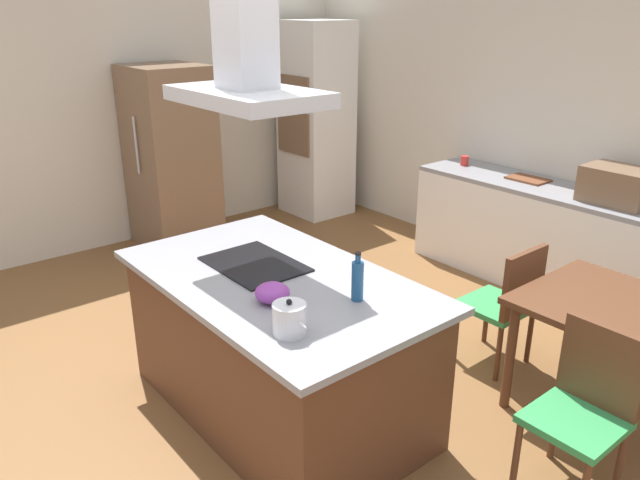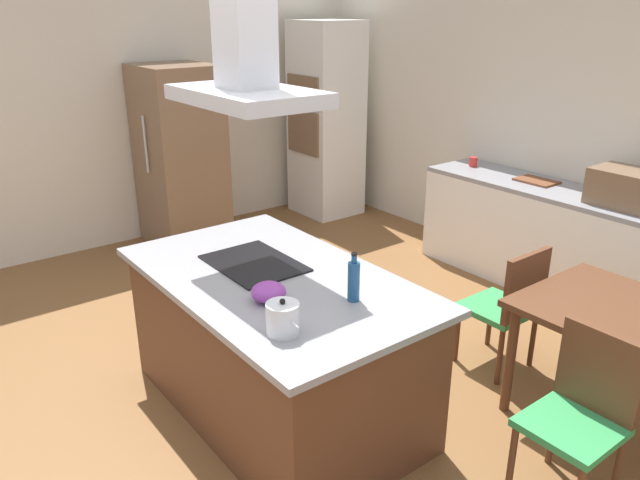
{
  "view_description": "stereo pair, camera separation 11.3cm",
  "coord_description": "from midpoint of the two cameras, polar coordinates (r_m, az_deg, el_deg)",
  "views": [
    {
      "loc": [
        2.61,
        -1.82,
        2.35
      ],
      "look_at": [
        -0.09,
        0.4,
        1.0
      ],
      "focal_mm": 34.29,
      "sensor_mm": 36.0,
      "label": 1
    },
    {
      "loc": [
        2.69,
        -1.73,
        2.35
      ],
      "look_at": [
        -0.09,
        0.4,
        1.0
      ],
      "focal_mm": 34.29,
      "sensor_mm": 36.0,
      "label": 2
    }
  ],
  "objects": [
    {
      "name": "back_counter",
      "position": [
        5.69,
        21.24,
        0.11
      ],
      "size": [
        2.39,
        0.62,
        0.9
      ],
      "color": "white",
      "rests_on": "ground"
    },
    {
      "name": "coffee_mug_red",
      "position": [
        6.09,
        14.63,
        7.08
      ],
      "size": [
        0.08,
        0.08,
        0.09
      ],
      "primitive_type": "cylinder",
      "color": "red",
      "rests_on": "back_counter"
    },
    {
      "name": "chair_at_left_end",
      "position": [
        4.27,
        18.02,
        -5.55
      ],
      "size": [
        0.42,
        0.42,
        0.89
      ],
      "color": "#33934C",
      "rests_on": "ground"
    },
    {
      "name": "olive_oil_bottle",
      "position": [
        3.18,
        4.18,
        -3.81
      ],
      "size": [
        0.06,
        0.06,
        0.27
      ],
      "color": "navy",
      "rests_on": "kitchen_island"
    },
    {
      "name": "ground",
      "position": [
        4.82,
        11.89,
        -8.56
      ],
      "size": [
        16.0,
        16.0,
        0.0
      ],
      "primitive_type": "plane",
      "color": "brown"
    },
    {
      "name": "refrigerator",
      "position": [
        6.37,
        -12.4,
        7.54
      ],
      "size": [
        0.8,
        0.73,
        1.82
      ],
      "color": "brown",
      "rests_on": "ground"
    },
    {
      "name": "wall_left",
      "position": [
        6.77,
        -13.22,
        12.06
      ],
      "size": [
        0.1,
        8.8,
        2.7
      ],
      "primitive_type": "cube",
      "color": "beige",
      "rests_on": "ground"
    },
    {
      "name": "range_hood",
      "position": [
        3.38,
        -6.0,
        16.8
      ],
      "size": [
        0.9,
        0.55,
        0.78
      ],
      "color": "#ADADB2"
    },
    {
      "name": "cooktop",
      "position": [
        3.67,
        -5.3,
        -2.18
      ],
      "size": [
        0.6,
        0.44,
        0.01
      ],
      "primitive_type": "cube",
      "color": "black",
      "rests_on": "kitchen_island"
    },
    {
      "name": "wall_back",
      "position": [
        5.77,
        24.61,
        9.23
      ],
      "size": [
        7.2,
        0.1,
        2.7
      ],
      "primitive_type": "cube",
      "color": "beige",
      "rests_on": "ground"
    },
    {
      "name": "kitchen_island",
      "position": [
        3.71,
        -3.25,
        -9.68
      ],
      "size": [
        1.93,
        1.13,
        0.9
      ],
      "color": "#59331E",
      "rests_on": "ground"
    },
    {
      "name": "chair_facing_island",
      "position": [
        3.38,
        24.24,
        -14.04
      ],
      "size": [
        0.42,
        0.42,
        0.89
      ],
      "color": "#33934C",
      "rests_on": "ground"
    },
    {
      "name": "mixing_bowl",
      "position": [
        3.2,
        -3.82,
        -4.87
      ],
      "size": [
        0.18,
        0.18,
        0.1
      ],
      "primitive_type": "ellipsoid",
      "color": "purple",
      "rests_on": "kitchen_island"
    },
    {
      "name": "tea_kettle",
      "position": [
        2.88,
        -2.34,
        -7.34
      ],
      "size": [
        0.21,
        0.16,
        0.18
      ],
      "color": "silver",
      "rests_on": "kitchen_island"
    },
    {
      "name": "wall_oven_stack",
      "position": [
        7.2,
        1.02,
        11.1
      ],
      "size": [
        0.7,
        0.66,
        2.2
      ],
      "color": "white",
      "rests_on": "ground"
    },
    {
      "name": "countertop_microwave",
      "position": [
        5.27,
        27.3,
        4.33
      ],
      "size": [
        0.5,
        0.38,
        0.28
      ],
      "primitive_type": "cube",
      "color": "brown",
      "rests_on": "back_counter"
    },
    {
      "name": "cutting_board",
      "position": [
        5.72,
        20.1,
        5.2
      ],
      "size": [
        0.34,
        0.24,
        0.02
      ],
      "primitive_type": "cube",
      "color": "brown",
      "rests_on": "back_counter"
    }
  ]
}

